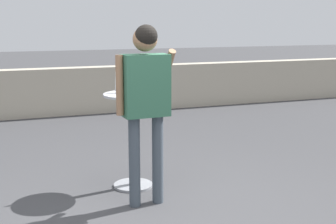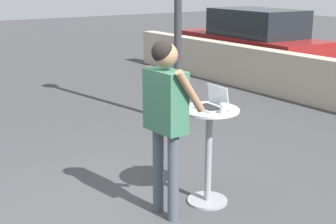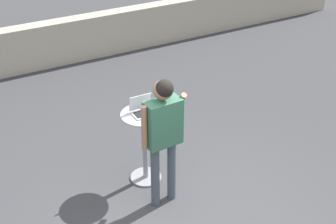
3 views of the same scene
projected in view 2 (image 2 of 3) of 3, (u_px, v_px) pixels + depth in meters
The scene contains 5 objects.
cafe_table at pixel (209, 145), 4.79m from camera, with size 0.60×0.60×1.02m.
laptop at pixel (212, 103), 4.68m from camera, with size 0.31×0.25×0.22m.
coffee_mug at pixel (224, 109), 4.49m from camera, with size 0.11×0.08×0.10m.
standing_person at pixel (165, 107), 4.37m from camera, with size 0.58×0.39×1.74m.
parked_car_near_street at pixel (252, 40), 11.82m from camera, with size 4.29×1.96×1.59m.
Camera 2 is at (3.53, -1.83, 2.26)m, focal length 50.00 mm.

